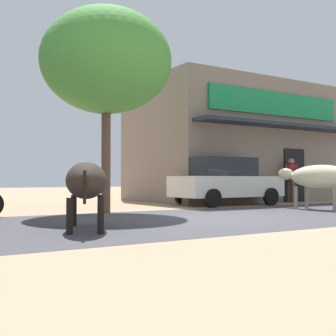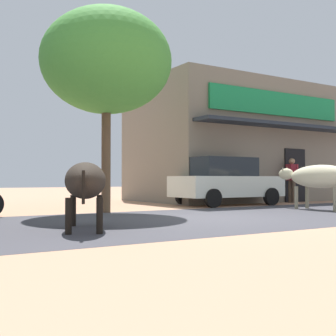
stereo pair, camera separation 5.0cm
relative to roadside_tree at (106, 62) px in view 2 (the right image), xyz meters
name	(u,v)px [view 2 (the right image)]	position (x,y,z in m)	size (l,w,h in m)	color
ground	(210,218)	(1.35, -2.86, -4.10)	(80.00, 80.00, 0.00)	tan
asphalt_road	(210,218)	(1.35, -2.86, -4.10)	(72.00, 5.62, 0.00)	#3F3E45
storefront_right_club	(234,144)	(7.70, 3.82, -1.65)	(8.24, 6.05, 4.88)	gray
roadside_tree	(106,62)	(0.00, 0.00, 0.00)	(3.56, 3.56, 5.54)	brown
parked_hatchback_car	(225,181)	(4.87, 0.93, -3.26)	(3.87, 1.87, 1.64)	silver
cow_near_brown	(86,181)	(-1.98, -3.58, -3.23)	(1.46, 2.54, 1.20)	#2F261E
cow_far_dark	(318,177)	(5.71, -2.34, -3.14)	(0.73, 2.71, 1.32)	beige
pedestrian_by_shop	(292,176)	(8.11, 0.89, -3.09)	(0.41, 0.61, 1.70)	brown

